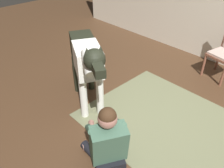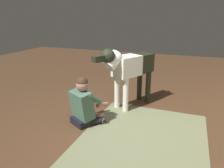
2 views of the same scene
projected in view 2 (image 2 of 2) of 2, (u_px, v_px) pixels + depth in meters
name	position (u px, v px, depth m)	size (l,w,h in m)	color
ground_plane	(120.00, 132.00, 3.33)	(14.79, 14.79, 0.00)	#462E1D
area_rug	(142.00, 141.00, 3.10)	(2.39, 1.84, 0.01)	#686B4C
person_sitting_on_floor	(84.00, 105.00, 3.53)	(0.70, 0.63, 0.83)	black
large_dog	(129.00, 68.00, 4.04)	(1.46, 0.86, 1.26)	silver
hot_dog_on_plate	(99.00, 116.00, 3.82)	(0.23, 0.23, 0.06)	silver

